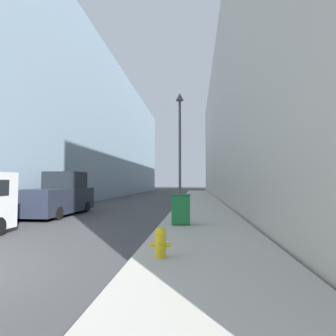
# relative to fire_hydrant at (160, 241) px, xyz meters

# --- Properties ---
(sidewalk_right) EXTENTS (3.59, 60.00, 0.15)m
(sidewalk_right) POSITION_rel_fire_hydrant_xyz_m (1.15, 16.31, -0.43)
(sidewalk_right) COLOR #B7B2A8
(sidewalk_right) RESTS_ON ground
(building_left_glass) EXTENTS (12.00, 60.00, 16.57)m
(building_left_glass) POSITION_rel_fire_hydrant_xyz_m (-14.74, 24.31, 7.78)
(building_left_glass) COLOR #849EB2
(building_left_glass) RESTS_ON ground
(building_right_stone) EXTENTS (12.00, 60.00, 17.53)m
(building_right_stone) POSITION_rel_fire_hydrant_xyz_m (9.05, 24.31, 8.26)
(building_right_stone) COLOR beige
(building_right_stone) RESTS_ON ground
(fire_hydrant) EXTENTS (0.49, 0.38, 0.67)m
(fire_hydrant) POSITION_rel_fire_hydrant_xyz_m (0.00, 0.00, 0.00)
(fire_hydrant) COLOR yellow
(fire_hydrant) RESTS_ON sidewalk_right
(trash_bin) EXTENTS (0.73, 0.59, 1.20)m
(trash_bin) POSITION_rel_fire_hydrant_xyz_m (0.21, 4.56, 0.27)
(trash_bin) COLOR #1E7538
(trash_bin) RESTS_ON sidewalk_right
(lamppost) EXTENTS (0.37, 0.37, 6.03)m
(lamppost) POSITION_rel_fire_hydrant_xyz_m (0.04, 6.62, 3.27)
(lamppost) COLOR #4C4C51
(lamppost) RESTS_ON sidewalk_right
(pickup_truck) EXTENTS (2.23, 5.30, 2.43)m
(pickup_truck) POSITION_rel_fire_hydrant_xyz_m (-6.85, 8.00, 0.51)
(pickup_truck) COLOR #232838
(pickup_truck) RESTS_ON ground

